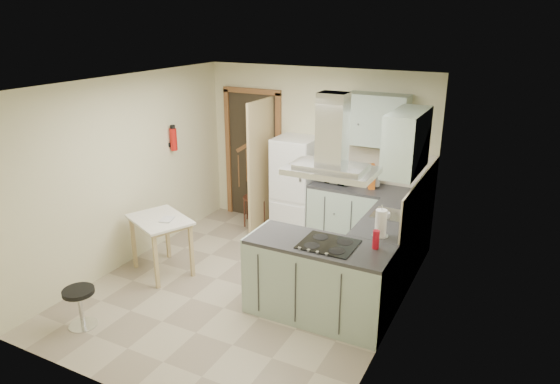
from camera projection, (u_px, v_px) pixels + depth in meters
The scene contains 28 objects.
floor at pixel (247, 287), 6.21m from camera, with size 4.20×4.20×0.00m, color tan.
ceiling at pixel (242, 83), 5.37m from camera, with size 4.20×4.20×0.00m, color silver.
back_wall at pixel (316, 151), 7.55m from camera, with size 3.60×3.60×0.00m, color beige.
left_wall at pixel (128, 172), 6.57m from camera, with size 4.20×4.20×0.00m, color beige.
right_wall at pixel (399, 220), 5.02m from camera, with size 4.20×4.20×0.00m, color beige.
doorway at pixel (253, 156), 8.07m from camera, with size 1.10×0.12×2.10m, color brown.
fridge at pixel (296, 186), 7.55m from camera, with size 0.60×0.60×1.50m, color white.
counter_back at pixel (349, 214), 7.28m from camera, with size 1.08×0.60×0.90m, color #9EB2A0.
counter_right at pixel (393, 243), 6.36m from camera, with size 0.60×1.95×0.90m, color #9EB2A0.
splashback at pixel (377, 166), 7.16m from camera, with size 1.68×0.02×0.50m, color beige.
wall_cabinet_back at pixel (377, 120), 6.80m from camera, with size 0.85×0.35×0.70m, color #9EB2A0.
wall_cabinet_right at pixel (407, 142), 5.60m from camera, with size 0.35×0.90×0.70m, color #9EB2A0.
peninsula at pixel (319, 280), 5.47m from camera, with size 1.55×0.65×0.90m, color #9EB2A0.
hob at pixel (328, 244), 5.27m from camera, with size 0.58×0.50×0.01m, color black.
extractor_hood at pixel (331, 171), 5.00m from camera, with size 0.90×0.55×0.10m, color silver.
sink at pixel (392, 215), 6.06m from camera, with size 0.45×0.40×0.01m, color silver.
fire_extinguisher at pixel (174, 139), 7.21m from camera, with size 0.10×0.10×0.32m, color #B2140F.
drop_leaf_table at pixel (162, 245), 6.46m from camera, with size 0.81×0.61×0.76m, color #DCB387.
bentwood_chair at pixel (255, 198), 7.98m from camera, with size 0.39×0.39×0.88m, color #501E1A.
stool at pixel (81, 308), 5.36m from camera, with size 0.33×0.33×0.45m, color black.
microwave at pixel (336, 173), 7.25m from camera, with size 0.48×0.32×0.26m, color black.
kettle at pixel (375, 180), 7.02m from camera, with size 0.14×0.14×0.20m, color silver.
cereal_box at pixel (371, 176), 6.99m from camera, with size 0.09×0.22×0.32m, color orange.
soap_bottle at pixel (407, 202), 6.26m from camera, with size 0.07×0.08×0.16m, color silver.
paper_towel at pixel (381, 223), 5.43m from camera, with size 0.13×0.13×0.32m, color white.
cup at pixel (386, 216), 5.92m from camera, with size 0.11×0.11×0.09m, color silver.
red_bottle at pixel (376, 240), 5.16m from camera, with size 0.07×0.07×0.20m, color red.
book at pixel (161, 216), 6.28m from camera, with size 0.15×0.20×0.09m, color #8B2E44.
Camera 1 is at (2.85, -4.67, 3.18)m, focal length 32.00 mm.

